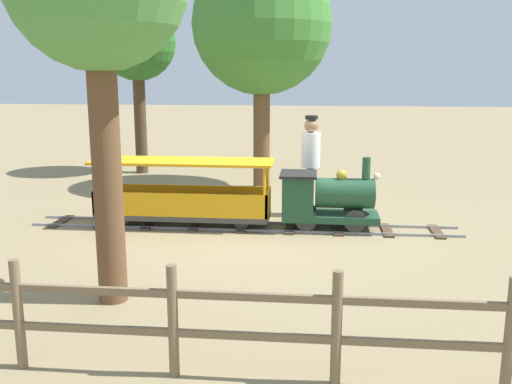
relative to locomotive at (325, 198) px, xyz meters
The scene contains 8 objects.
ground_plane 1.13m from the locomotive, 90.00° to the right, with size 60.00×60.00×0.00m, color #8C7A56.
track 1.31m from the locomotive, 90.00° to the right, with size 0.69×6.40×0.04m.
locomotive is the anchor object (origin of this frame).
passenger_car 2.12m from the locomotive, 90.00° to the right, with size 0.75×2.70×0.97m.
conductor_person 0.98m from the locomotive, 164.88° to the right, with size 0.30×0.30×1.62m.
oak_tree_near 6.50m from the locomotive, 137.22° to the right, with size 1.70×1.70×3.78m.
oak_tree_distant 4.20m from the locomotive, 158.07° to the right, with size 2.67×2.67×4.51m.
fence_section 4.45m from the locomotive, 15.88° to the right, with size 0.08×7.48×0.90m.
Camera 1 is at (8.25, 0.84, 2.32)m, focal length 40.18 mm.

